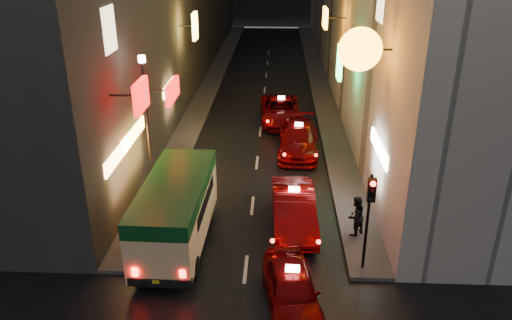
# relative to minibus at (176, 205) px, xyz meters

# --- Properties ---
(sidewalk_left) EXTENTS (1.50, 52.00, 0.15)m
(sidewalk_left) POSITION_rel_minibus_xyz_m (-1.65, 24.06, -1.56)
(sidewalk_left) COLOR #4E4B48
(sidewalk_left) RESTS_ON ground
(sidewalk_right) EXTENTS (1.50, 52.00, 0.15)m
(sidewalk_right) POSITION_rel_minibus_xyz_m (6.85, 24.06, -1.56)
(sidewalk_right) COLOR #4E4B48
(sidewalk_right) RESTS_ON ground
(minibus) EXTENTS (2.23, 6.07, 2.60)m
(minibus) POSITION_rel_minibus_xyz_m (0.00, 0.00, 0.00)
(minibus) COLOR #F7DB9A
(minibus) RESTS_ON ground
(taxi_near) EXTENTS (2.65, 5.11, 1.72)m
(taxi_near) POSITION_rel_minibus_xyz_m (4.13, -3.29, -0.86)
(taxi_near) COLOR #700304
(taxi_near) RESTS_ON ground
(taxi_second) EXTENTS (2.54, 5.70, 1.95)m
(taxi_second) POSITION_rel_minibus_xyz_m (4.29, 1.51, -0.75)
(taxi_second) COLOR #700304
(taxi_second) RESTS_ON ground
(taxi_third) EXTENTS (2.47, 5.52, 1.90)m
(taxi_third) POSITION_rel_minibus_xyz_m (4.73, 9.06, -0.78)
(taxi_third) COLOR #700304
(taxi_third) RESTS_ON ground
(taxi_far) EXTENTS (2.52, 5.54, 1.90)m
(taxi_far) POSITION_rel_minibus_xyz_m (3.81, 13.86, -0.77)
(taxi_far) COLOR #700304
(taxi_far) RESTS_ON ground
(pedestrian_sidewalk) EXTENTS (0.79, 0.76, 1.79)m
(pedestrian_sidewalk) POSITION_rel_minibus_xyz_m (6.59, 0.75, -0.59)
(pedestrian_sidewalk) COLOR black
(pedestrian_sidewalk) RESTS_ON sidewalk_right
(traffic_light) EXTENTS (0.26, 0.43, 3.50)m
(traffic_light) POSITION_rel_minibus_xyz_m (6.60, -1.47, 1.05)
(traffic_light) COLOR black
(traffic_light) RESTS_ON sidewalk_right
(lamp_post) EXTENTS (0.28, 0.28, 6.22)m
(lamp_post) POSITION_rel_minibus_xyz_m (-1.60, 3.06, 2.08)
(lamp_post) COLOR black
(lamp_post) RESTS_ON sidewalk_left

